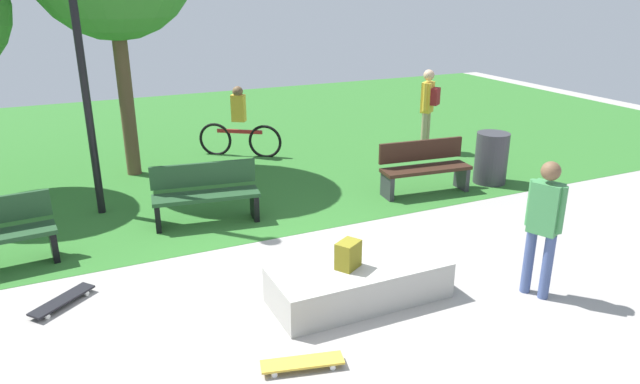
{
  "coord_description": "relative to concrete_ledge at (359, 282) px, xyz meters",
  "views": [
    {
      "loc": [
        -2.17,
        -5.36,
        3.49
      ],
      "look_at": [
        0.74,
        0.92,
        0.98
      ],
      "focal_mm": 32.39,
      "sensor_mm": 36.0,
      "label": 1
    }
  ],
  "objects": [
    {
      "name": "trash_bin",
      "position": [
        4.21,
        2.69,
        0.26
      ],
      "size": [
        0.59,
        0.59,
        0.94
      ],
      "primitive_type": "cylinder",
      "color": "#333338",
      "rests_on": "ground_plane"
    },
    {
      "name": "skateboard_spare",
      "position": [
        -3.16,
        1.3,
        -0.15
      ],
      "size": [
        0.74,
        0.66,
        0.08
      ],
      "color": "black",
      "rests_on": "ground_plane"
    },
    {
      "name": "skater_performing_trick",
      "position": [
        1.94,
        -0.79,
        0.74
      ],
      "size": [
        0.31,
        0.4,
        1.65
      ],
      "color": "#3F5184",
      "rests_on": "ground_plane"
    },
    {
      "name": "pedestrian_with_backpack",
      "position": [
        4.38,
        4.99,
        0.86
      ],
      "size": [
        0.44,
        0.45,
        1.78
      ],
      "color": "tan",
      "rests_on": "ground_plane"
    },
    {
      "name": "lamp_post",
      "position": [
        -2.47,
        4.14,
        2.77
      ],
      "size": [
        0.28,
        0.28,
        5.02
      ],
      "color": "black",
      "rests_on": "ground_plane"
    },
    {
      "name": "cyclist_on_bicycle",
      "position": [
        0.56,
        6.35,
        0.42
      ],
      "size": [
        1.54,
        1.08,
        1.52
      ],
      "color": "black",
      "rests_on": "ground_plane"
    },
    {
      "name": "backpack_on_ledge",
      "position": [
        -0.14,
        0.02,
        0.38
      ],
      "size": [
        0.34,
        0.32,
        0.32
      ],
      "primitive_type": "cube",
      "rotation": [
        0.0,
        0.0,
        3.69
      ],
      "color": "olive",
      "rests_on": "concrete_ledge"
    },
    {
      "name": "ground_plane",
      "position": [
        -0.74,
        0.16,
        -0.22
      ],
      "size": [
        28.0,
        28.0,
        0.0
      ],
      "primitive_type": "plane",
      "color": "#9E9993"
    },
    {
      "name": "skateboard_by_ledge",
      "position": [
        -1.12,
        -0.92,
        -0.15
      ],
      "size": [
        0.82,
        0.38,
        0.08
      ],
      "color": "gold",
      "rests_on": "ground_plane"
    },
    {
      "name": "park_bench_near_lamppost",
      "position": [
        2.79,
        2.77,
        0.26
      ],
      "size": [
        1.64,
        0.62,
        0.91
      ],
      "color": "#331E14",
      "rests_on": "ground_plane"
    },
    {
      "name": "concrete_ledge",
      "position": [
        0.0,
        0.0,
        0.0
      ],
      "size": [
        2.06,
        0.87,
        0.43
      ],
      "primitive_type": "cube",
      "color": "#A8A59E",
      "rests_on": "ground_plane"
    },
    {
      "name": "park_bench_center_lawn",
      "position": [
        -1.02,
        3.05,
        0.26
      ],
      "size": [
        1.65,
        0.69,
        0.91
      ],
      "color": "#1E4223",
      "rests_on": "ground_plane"
    },
    {
      "name": "grass_lawn",
      "position": [
        -0.74,
        8.08,
        -0.21
      ],
      "size": [
        26.6,
        12.16,
        0.01
      ],
      "primitive_type": "cube",
      "color": "#2D6B28",
      "rests_on": "ground_plane"
    }
  ]
}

